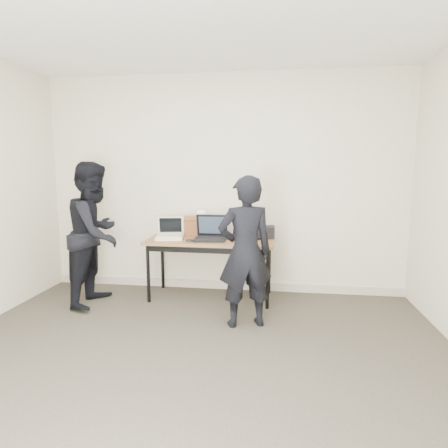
% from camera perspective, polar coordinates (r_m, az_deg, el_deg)
% --- Properties ---
extents(room, '(4.60, 4.60, 2.80)m').
position_cam_1_polar(room, '(2.50, -7.24, 3.61)').
color(room, '#3E382F').
rests_on(room, ground).
extents(desk, '(1.51, 0.68, 0.72)m').
position_cam_1_polar(desk, '(4.45, -2.08, -3.10)').
color(desk, brown).
rests_on(desk, ground).
extents(laptop_beige, '(0.36, 0.36, 0.25)m').
position_cam_1_polar(laptop_beige, '(4.53, -8.26, -1.56)').
color(laptop_beige, beige).
rests_on(laptop_beige, desk).
extents(laptop_center, '(0.38, 0.36, 0.28)m').
position_cam_1_polar(laptop_center, '(4.42, -2.04, -1.55)').
color(laptop_center, black).
rests_on(laptop_center, desk).
extents(laptop_right, '(0.45, 0.45, 0.25)m').
position_cam_1_polar(laptop_right, '(4.56, 3.97, -1.34)').
color(laptop_right, black).
rests_on(laptop_right, desk).
extents(leather_satchel, '(0.38, 0.22, 0.25)m').
position_cam_1_polar(leather_satchel, '(4.67, -3.78, -0.23)').
color(leather_satchel, brown).
rests_on(leather_satchel, desk).
extents(tissue, '(0.13, 0.10, 0.08)m').
position_cam_1_polar(tissue, '(4.65, -3.43, 1.69)').
color(tissue, white).
rests_on(tissue, leather_satchel).
extents(equipment_box, '(0.25, 0.21, 0.14)m').
position_cam_1_polar(equipment_box, '(4.55, 6.17, -1.21)').
color(equipment_box, black).
rests_on(equipment_box, desk).
extents(power_brick, '(0.07, 0.05, 0.03)m').
position_cam_1_polar(power_brick, '(4.32, -5.34, -2.52)').
color(power_brick, black).
rests_on(power_brick, desk).
extents(cables, '(1.15, 0.35, 0.01)m').
position_cam_1_polar(cables, '(4.45, -0.43, -2.25)').
color(cables, black).
rests_on(cables, desk).
extents(person_typist, '(0.63, 0.52, 1.49)m').
position_cam_1_polar(person_typist, '(3.66, 3.25, -4.31)').
color(person_typist, black).
rests_on(person_typist, ground).
extents(person_observer, '(0.63, 0.81, 1.63)m').
position_cam_1_polar(person_observer, '(4.52, -19.00, -1.40)').
color(person_observer, black).
rests_on(person_observer, ground).
extents(baseboard, '(4.50, 0.03, 0.10)m').
position_cam_1_polar(baseboard, '(4.93, -0.17, -9.27)').
color(baseboard, '#B3A794').
rests_on(baseboard, ground).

